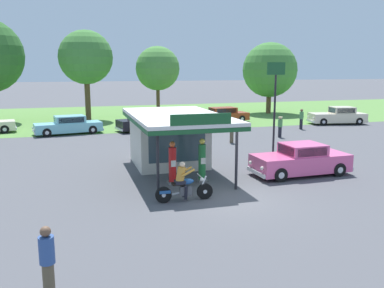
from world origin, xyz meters
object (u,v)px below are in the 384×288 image
at_px(motorcycle_with_rider, 183,185).
at_px(parked_car_back_row_centre_right, 338,116).
at_px(gas_pump_offside, 202,162).
at_px(bystander_standing_back_lot, 232,131).
at_px(bystander_strolling_foreground, 47,261).
at_px(featured_classic_sedan, 301,161).
at_px(parked_car_back_row_right, 69,126).
at_px(parked_car_back_row_far_right, 148,122).
at_px(bystander_leaning_by_kiosk, 301,118).
at_px(gas_pump_nearside, 172,164).
at_px(parked_car_second_row_spare, 222,115).
at_px(bystander_admiring_sedan, 280,126).
at_px(roadside_pole_sign, 275,94).

height_order(motorcycle_with_rider, parked_car_back_row_centre_right, parked_car_back_row_centre_right).
height_order(gas_pump_offside, bystander_standing_back_lot, gas_pump_offside).
relative_size(motorcycle_with_rider, bystander_strolling_foreground, 1.33).
xyz_separation_m(featured_classic_sedan, parked_car_back_row_right, (-10.83, 16.19, -0.03)).
xyz_separation_m(featured_classic_sedan, parked_car_back_row_centre_right, (13.13, 15.22, 0.02)).
distance_m(parked_car_back_row_far_right, bystander_leaning_by_kiosk, 12.97).
distance_m(featured_classic_sedan, bystander_leaning_by_kiosk, 15.50).
relative_size(motorcycle_with_rider, featured_classic_sedan, 0.47).
relative_size(motorcycle_with_rider, parked_car_back_row_right, 0.42).
bearing_deg(featured_classic_sedan, bystander_standing_back_lot, 89.99).
distance_m(gas_pump_nearside, parked_car_second_row_spare, 21.55).
xyz_separation_m(parked_car_back_row_right, bystander_strolling_foreground, (-0.36, -24.26, 0.26)).
xyz_separation_m(featured_classic_sedan, parked_car_back_row_far_right, (-4.55, 16.23, 0.02)).
relative_size(gas_pump_offside, parked_car_back_row_centre_right, 0.37).
xyz_separation_m(gas_pump_nearside, bystander_standing_back_lot, (6.34, 8.70, -0.04)).
bearing_deg(motorcycle_with_rider, bystander_leaning_by_kiosk, 46.79).
height_order(parked_car_back_row_far_right, bystander_leaning_by_kiosk, bystander_leaning_by_kiosk).
distance_m(parked_car_second_row_spare, bystander_standing_back_lot, 11.08).
bearing_deg(motorcycle_with_rider, parked_car_back_row_centre_right, 41.70).
xyz_separation_m(parked_car_back_row_far_right, bystander_leaning_by_kiosk, (12.61, -3.00, 0.20)).
height_order(bystander_admiring_sedan, roadside_pole_sign, roadside_pole_sign).
distance_m(parked_car_second_row_spare, bystander_admiring_sedan, 9.53).
distance_m(parked_car_back_row_far_right, roadside_pole_sign, 13.55).
bearing_deg(bystander_admiring_sedan, bystander_strolling_foreground, -130.61).
relative_size(parked_car_back_row_right, bystander_leaning_by_kiosk, 3.16).
height_order(bystander_standing_back_lot, roadside_pole_sign, roadside_pole_sign).
relative_size(featured_classic_sedan, parked_car_back_row_right, 0.90).
relative_size(parked_car_second_row_spare, roadside_pole_sign, 1.01).
bearing_deg(featured_classic_sedan, bystander_strolling_foreground, -144.21).
xyz_separation_m(parked_car_second_row_spare, parked_car_back_row_right, (-14.08, -3.32, 0.00)).
height_order(parked_car_back_row_right, parked_car_back_row_centre_right, parked_car_back_row_centre_right).
bearing_deg(gas_pump_nearside, featured_classic_sedan, -1.92).
height_order(parked_car_second_row_spare, parked_car_back_row_right, parked_car_back_row_right).
relative_size(gas_pump_offside, bystander_standing_back_lot, 1.24).
bearing_deg(parked_car_back_row_centre_right, bystander_leaning_by_kiosk, -158.66).
bearing_deg(parked_car_back_row_centre_right, bystander_strolling_foreground, -136.25).
bearing_deg(motorcycle_with_rider, featured_classic_sedan, 19.36).
distance_m(parked_car_back_row_centre_right, bystander_strolling_foreground, 33.68).
relative_size(parked_car_back_row_right, roadside_pole_sign, 1.00).
height_order(gas_pump_nearside, parked_car_back_row_far_right, gas_pump_nearside).
bearing_deg(bystander_leaning_by_kiosk, featured_classic_sedan, -121.36).
bearing_deg(parked_car_back_row_far_right, gas_pump_offside, -91.45).
bearing_deg(bystander_strolling_foreground, motorcycle_with_rider, 51.02).
relative_size(parked_car_back_row_centre_right, parked_car_back_row_far_right, 0.98).
height_order(bystander_admiring_sedan, bystander_strolling_foreground, bystander_strolling_foreground).
xyz_separation_m(parked_car_back_row_centre_right, bystander_leaning_by_kiosk, (-5.06, -1.98, 0.20)).
distance_m(motorcycle_with_rider, roadside_pole_sign, 10.06).
xyz_separation_m(motorcycle_with_rider, parked_car_back_row_centre_right, (19.65, 17.51, 0.06)).
bearing_deg(parked_car_second_row_spare, parked_car_back_row_centre_right, -23.48).
bearing_deg(featured_classic_sedan, bystander_admiring_sedan, 66.66).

